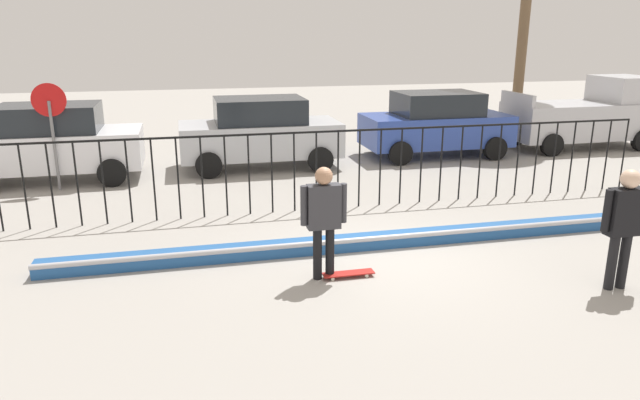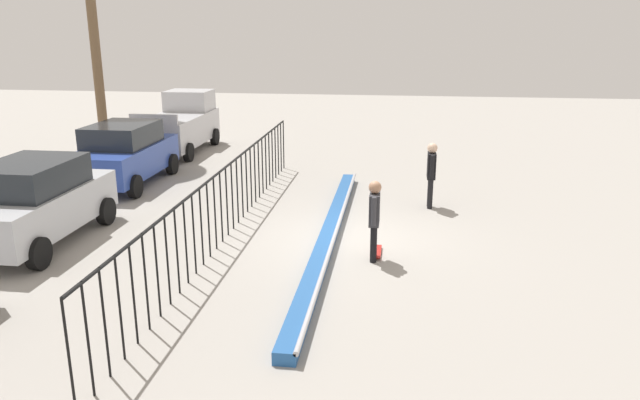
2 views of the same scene
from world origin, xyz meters
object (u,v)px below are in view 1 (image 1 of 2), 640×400
at_px(parked_car_white, 51,142).
at_px(stop_sign, 51,122).
at_px(skateboard, 348,273).
at_px(parked_car_blue, 436,124).
at_px(pickup_truck, 587,115).
at_px(parked_car_silver, 260,132).
at_px(camera_operator, 624,219).
at_px(skateboarder, 324,213).

relative_size(parked_car_white, stop_sign, 1.72).
xyz_separation_m(parked_car_white, stop_sign, (0.27, -1.02, 0.64)).
bearing_deg(parked_car_white, skateboard, -53.37).
height_order(parked_car_blue, pickup_truck, pickup_truck).
bearing_deg(pickup_truck, parked_car_silver, -179.44).
bearing_deg(skateboard, parked_car_silver, 71.81).
bearing_deg(camera_operator, skateboard, 1.97).
xyz_separation_m(camera_operator, parked_car_blue, (1.31, 9.32, -0.10)).
height_order(parked_car_white, parked_car_silver, same).
xyz_separation_m(skateboard, parked_car_blue, (5.01, 8.04, 0.91)).
distance_m(skateboarder, pickup_truck, 13.36).
bearing_deg(parked_car_white, parked_car_blue, 3.24).
bearing_deg(camera_operator, skateboarder, 2.94).
bearing_deg(camera_operator, stop_sign, -19.74).
distance_m(camera_operator, parked_car_silver, 9.86).
relative_size(skateboard, pickup_truck, 0.17).
xyz_separation_m(skateboarder, pickup_truck, (10.62, 8.10, -0.01)).
relative_size(parked_car_silver, parked_car_blue, 1.00).
relative_size(skateboarder, camera_operator, 0.97).
xyz_separation_m(parked_car_white, parked_car_silver, (5.24, 0.27, 0.00)).
bearing_deg(parked_car_silver, parked_car_blue, 2.31).
bearing_deg(parked_car_white, skateboarder, -55.10).
distance_m(camera_operator, parked_car_blue, 9.41).
height_order(skateboard, parked_car_silver, parked_car_silver).
relative_size(skateboard, parked_car_blue, 0.19).
relative_size(skateboard, parked_car_white, 0.19).
xyz_separation_m(parked_car_white, parked_car_blue, (10.53, 0.56, 0.00)).
relative_size(camera_operator, pickup_truck, 0.38).
distance_m(skateboarder, parked_car_white, 9.03).
bearing_deg(pickup_truck, camera_operator, -126.44).
bearing_deg(parked_car_silver, skateboarder, -91.59).
xyz_separation_m(parked_car_silver, parked_car_blue, (5.29, 0.30, 0.00)).
bearing_deg(parked_car_silver, pickup_truck, 1.34).
relative_size(skateboarder, parked_car_white, 0.40).
relative_size(skateboarder, stop_sign, 0.70).
distance_m(parked_car_white, pickup_truck, 15.78).
relative_size(skateboarder, parked_car_silver, 0.40).
distance_m(parked_car_blue, stop_sign, 10.40).
relative_size(parked_car_silver, pickup_truck, 0.91).
relative_size(parked_car_white, parked_car_blue, 1.00).
bearing_deg(skateboarder, skateboard, -20.52).
distance_m(skateboarder, camera_operator, 4.29).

